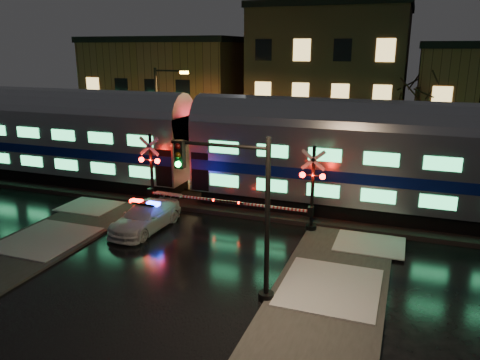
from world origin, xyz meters
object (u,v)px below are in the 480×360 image
crossing_signal_left (157,181)px  streetlight (161,115)px  crossing_signal_right (304,197)px  traffic_light (241,215)px  police_car (146,217)px

crossing_signal_left → streetlight: size_ratio=0.82×
crossing_signal_right → streetlight: 13.42m
crossing_signal_left → traffic_light: (7.23, -6.82, 1.34)m
crossing_signal_right → traffic_light: bearing=-96.0°
traffic_light → streetlight: size_ratio=0.80×
police_car → traffic_light: (6.55, -4.41, 2.44)m
crossing_signal_right → traffic_light: size_ratio=1.02×
police_car → crossing_signal_right: 7.73m
crossing_signal_right → streetlight: streetlight is taller
crossing_signal_right → traffic_light: traffic_light is taller
crossing_signal_left → streetlight: bearing=117.1°
crossing_signal_left → police_car: bearing=-74.1°
police_car → crossing_signal_right: bearing=21.8°
crossing_signal_right → crossing_signal_left: crossing_signal_left is taller
police_car → crossing_signal_right: crossing_signal_right is taller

